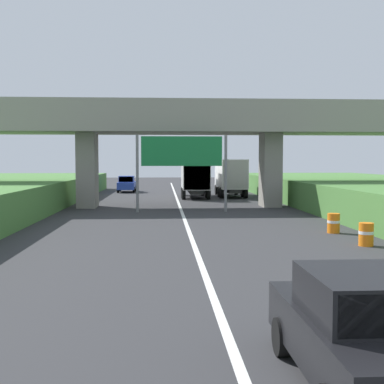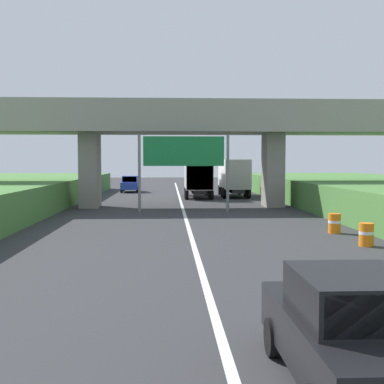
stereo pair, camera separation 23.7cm
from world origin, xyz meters
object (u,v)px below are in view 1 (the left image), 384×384
(construction_barrel_4, at_px, (334,223))
(truck_white, at_px, (230,176))
(construction_barrel_3, at_px, (366,234))
(car_blue, at_px, (127,184))
(overhead_highway_sign, at_px, (182,156))
(car_black, at_px, (361,331))
(truck_silver, at_px, (195,176))

(construction_barrel_4, bearing_deg, truck_white, 93.69)
(truck_white, height_order, construction_barrel_3, truck_white)
(truck_white, bearing_deg, car_blue, 143.78)
(truck_white, distance_m, construction_barrel_3, 27.55)
(overhead_highway_sign, xyz_separation_m, construction_barrel_3, (6.65, -13.45, -3.18))
(car_black, bearing_deg, overhead_highway_sign, 93.63)
(overhead_highway_sign, bearing_deg, car_black, -86.37)
(car_blue, bearing_deg, truck_white, -36.22)
(car_blue, height_order, construction_barrel_4, car_blue)
(truck_silver, height_order, truck_white, same)
(car_blue, xyz_separation_m, construction_barrel_4, (11.66, -31.35, -0.40))
(truck_white, xyz_separation_m, construction_barrel_4, (1.54, -23.95, -1.47))
(car_black, xyz_separation_m, construction_barrel_3, (5.03, 11.99, -0.40))
(overhead_highway_sign, bearing_deg, construction_barrel_4, -56.47)
(truck_silver, xyz_separation_m, car_black, (-0.02, -38.26, -1.08))
(car_black, height_order, car_blue, same)
(overhead_highway_sign, relative_size, construction_barrel_4, 6.53)
(construction_barrel_4, bearing_deg, car_black, -107.74)
(car_black, bearing_deg, car_blue, 98.13)
(overhead_highway_sign, height_order, truck_silver, overhead_highway_sign)
(overhead_highway_sign, height_order, car_black, overhead_highway_sign)
(car_black, relative_size, construction_barrel_4, 4.56)
(truck_white, bearing_deg, car_black, -94.95)
(truck_silver, distance_m, truck_white, 3.61)
(overhead_highway_sign, height_order, construction_barrel_3, overhead_highway_sign)
(car_black, bearing_deg, construction_barrel_3, 67.23)
(overhead_highway_sign, bearing_deg, construction_barrel_3, -63.70)
(truck_silver, relative_size, car_black, 1.78)
(truck_silver, distance_m, construction_barrel_4, 23.33)
(construction_barrel_4, bearing_deg, truck_silver, 102.27)
(truck_white, height_order, car_blue, truck_white)
(car_black, distance_m, construction_barrel_4, 16.29)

